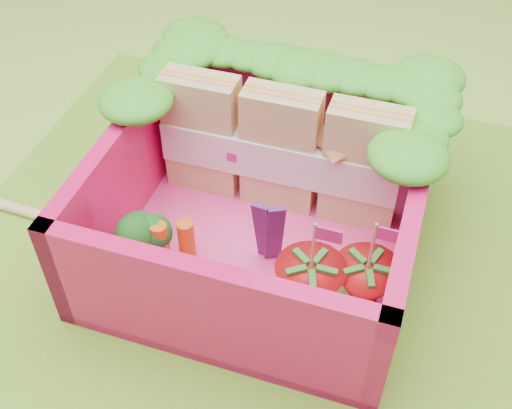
{
  "coord_description": "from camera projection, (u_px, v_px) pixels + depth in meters",
  "views": [
    {
      "loc": [
        0.63,
        -1.78,
        2.21
      ],
      "look_at": [
        0.03,
        0.05,
        0.28
      ],
      "focal_mm": 45.0,
      "sensor_mm": 36.0,
      "label": 1
    }
  ],
  "objects": [
    {
      "name": "placemat",
      "position": [
        247.0,
        253.0,
        2.89
      ],
      "size": [
        2.6,
        2.6,
        0.03
      ],
      "primitive_type": "cube",
      "color": "#6EB027",
      "rests_on": "ground"
    },
    {
      "name": "broccoli",
      "position": [
        140.0,
        231.0,
        2.64
      ],
      "size": [
        0.32,
        0.32,
        0.27
      ],
      "color": "#579046",
      "rests_on": "bento_floor"
    },
    {
      "name": "snap_peas",
      "position": [
        339.0,
        300.0,
        2.59
      ],
      "size": [
        0.63,
        0.58,
        0.05
      ],
      "color": "#58BC3B",
      "rests_on": "bento_floor"
    },
    {
      "name": "bento_floor",
      "position": [
        261.0,
        241.0,
        2.89
      ],
      "size": [
        1.3,
        1.3,
        0.05
      ],
      "primitive_type": "cube",
      "color": "#FF4197",
      "rests_on": "placemat"
    },
    {
      "name": "lettuce_ruffle",
      "position": [
        296.0,
        73.0,
        2.81
      ],
      "size": [
        1.43,
        0.83,
        0.11
      ],
      "color": "#2F9A1C",
      "rests_on": "bento_box"
    },
    {
      "name": "strawberry_right",
      "position": [
        364.0,
        288.0,
        2.5
      ],
      "size": [
        0.26,
        0.26,
        0.5
      ],
      "color": "red",
      "rests_on": "bento_floor"
    },
    {
      "name": "strawberry_left",
      "position": [
        309.0,
        290.0,
        2.48
      ],
      "size": [
        0.28,
        0.28,
        0.52
      ],
      "color": "red",
      "rests_on": "bento_floor"
    },
    {
      "name": "bento_box",
      "position": [
        262.0,
        202.0,
        2.71
      ],
      "size": [
        1.3,
        1.3,
        0.55
      ],
      "color": "#EA135D",
      "rests_on": "placemat"
    },
    {
      "name": "ground",
      "position": [
        247.0,
        255.0,
        2.9
      ],
      "size": [
        14.0,
        14.0,
        0.0
      ],
      "primitive_type": "plane",
      "color": "#91D13B",
      "rests_on": "ground"
    },
    {
      "name": "chopsticks",
      "position": [
        18.0,
        209.0,
        3.04
      ],
      "size": [
        2.22,
        0.13,
        0.04
      ],
      "color": "#D8BD76",
      "rests_on": "placemat"
    },
    {
      "name": "purple_wedges",
      "position": [
        269.0,
        233.0,
        2.63
      ],
      "size": [
        0.12,
        0.05,
        0.38
      ],
      "color": "#4D1958",
      "rests_on": "bento_floor"
    },
    {
      "name": "sandwich_stack",
      "position": [
        282.0,
        151.0,
        2.84
      ],
      "size": [
        1.08,
        0.18,
        0.6
      ],
      "color": "tan",
      "rests_on": "bento_floor"
    },
    {
      "name": "carrot_sticks",
      "position": [
        174.0,
        247.0,
        2.65
      ],
      "size": [
        0.15,
        0.14,
        0.29
      ],
      "color": "orange",
      "rests_on": "bento_floor"
    }
  ]
}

